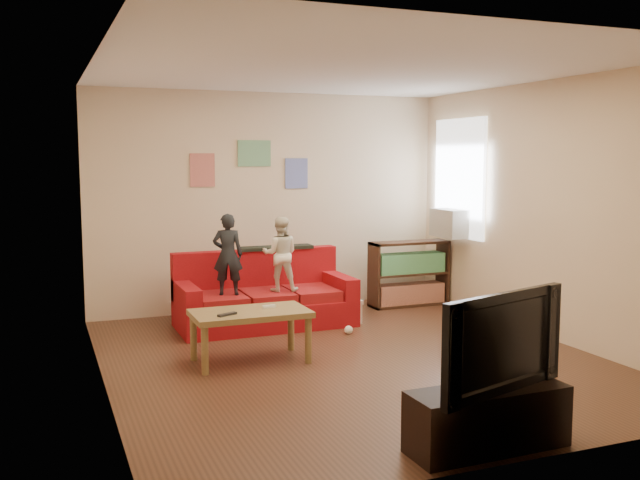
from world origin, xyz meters
name	(u,v)px	position (x,y,z in m)	size (l,w,h in m)	color
room_shell	(352,217)	(0.00, 0.00, 1.35)	(4.52, 5.02, 2.72)	#543221
sofa	(264,300)	(-0.36, 1.62, 0.29)	(1.96, 0.90, 0.86)	#A40F15
child_a	(228,254)	(-0.82, 1.46, 0.86)	(0.32, 0.21, 0.89)	black
child_b	(280,254)	(-0.22, 1.46, 0.83)	(0.41, 0.32, 0.84)	white
coffee_table	(250,318)	(-0.91, 0.26, 0.42)	(1.08, 0.59, 0.49)	olive
remote	(227,314)	(-1.16, 0.14, 0.50)	(0.19, 0.05, 0.02)	black
game_controller	(269,306)	(-0.71, 0.31, 0.50)	(0.13, 0.04, 0.03)	white
bookshelf	(409,277)	(1.70, 1.97, 0.37)	(1.04, 0.31, 0.83)	#372014
window	(459,178)	(2.22, 1.65, 1.64)	(0.04, 1.08, 1.48)	white
ac_unit	(450,223)	(2.10, 1.65, 1.08)	(0.28, 0.55, 0.35)	#B7B2A3
artwork_left	(202,170)	(-0.85, 2.48, 1.75)	(0.30, 0.01, 0.40)	#D87266
artwork_center	(254,153)	(-0.20, 2.48, 1.95)	(0.42, 0.01, 0.32)	#72B27F
artwork_right	(296,173)	(0.35, 2.48, 1.70)	(0.30, 0.01, 0.38)	#727FCC
file_box	(342,311)	(0.51, 1.38, 0.14)	(0.40, 0.30, 0.27)	white
tv_stand	(488,419)	(-0.03, -2.25, 0.20)	(1.09, 0.36, 0.41)	black
television	(490,340)	(-0.03, -2.25, 0.73)	(1.13, 0.15, 0.65)	black
tissue	(349,330)	(0.36, 0.88, 0.05)	(0.09, 0.09, 0.09)	white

